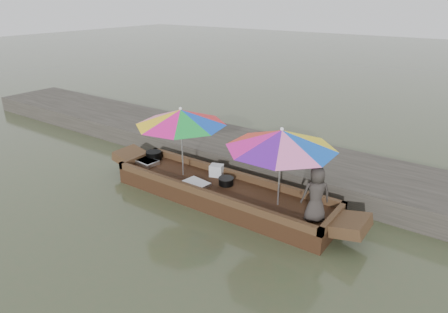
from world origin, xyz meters
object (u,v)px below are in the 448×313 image
Objects in this scene: boat_hull at (221,194)px; cooking_pot at (154,155)px; supply_bag at (217,170)px; umbrella_stern at (280,168)px; umbrella_bow at (182,142)px; vendor at (316,194)px; tray_scallop at (196,183)px; tray_crayfish at (146,162)px; charcoal_grill at (226,182)px.

cooking_pot reaches higher than boat_hull.
umbrella_stern reaches higher than supply_bag.
supply_bag is 0.99m from umbrella_bow.
boat_hull is 4.79× the size of vendor.
tray_crayfish is at bearing 173.02° from tray_scallop.
vendor is (2.53, -0.52, 0.39)m from supply_bag.
boat_hull is at bearing 180.00° from umbrella_stern.
tray_crayfish is 1.00× the size of tray_scallop.
supply_bag reaches higher than boat_hull.
charcoal_grill is 1.49m from umbrella_stern.
vendor is at bearing 2.10° from tray_scallop.
cooking_pot is 0.68× the size of tray_scallop.
vendor is (4.30, -0.11, 0.47)m from tray_crayfish.
charcoal_grill is at bearing 35.63° from tray_scallop.
vendor is at bearing -9.87° from umbrella_stern.
tray_scallop is 2.66m from vendor.
cooking_pot is 4.39m from vendor.
boat_hull is 2.41× the size of umbrella_stern.
boat_hull is 0.28m from charcoal_grill.
tray_scallop is 1.97× the size of supply_bag.
charcoal_grill is at bearing 4.28° from tray_crayfish.
supply_bag is 0.14× the size of umbrella_stern.
cooking_pot reaches higher than tray_crayfish.
umbrella_stern reaches higher than tray_scallop.
cooking_pot is 0.19× the size of umbrella_bow.
tray_crayfish is (-2.18, -0.03, 0.22)m from boat_hull.
tray_scallop is 0.63m from supply_bag.
cooking_pot is 0.18× the size of umbrella_stern.
umbrella_bow is at bearing 180.00° from boat_hull.
cooking_pot is 0.36× the size of vendor.
vendor is at bearing -7.48° from charcoal_grill.
charcoal_grill is at bearing -3.57° from cooking_pot.
tray_scallop is at bearing -22.83° from umbrella_bow.
tray_crayfish is at bearing -179.27° from boat_hull.
tray_scallop is 0.64m from charcoal_grill.
vendor is 0.85m from umbrella_stern.
boat_hull is 8.99× the size of tray_scallop.
umbrella_stern reaches higher than charcoal_grill.
charcoal_grill is 1.29m from umbrella_bow.
umbrella_bow is (-0.65, -0.38, 0.65)m from supply_bag.
tray_crayfish is at bearing -167.00° from supply_bag.
cooking_pot is at bearing 99.29° from tray_crayfish.
charcoal_grill is at bearing 173.99° from umbrella_stern.
umbrella_bow and umbrella_stern have the same top height.
tray_scallop is at bearing -16.44° from cooking_pot.
tray_crayfish is 1.82m from supply_bag.
supply_bag reaches higher than tray_crayfish.
boat_hull is 15.94× the size of charcoal_grill.
boat_hull is 13.17× the size of cooking_pot.
cooking_pot is at bearing 172.89° from boat_hull.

